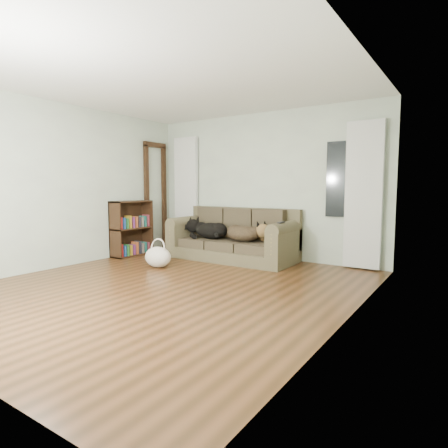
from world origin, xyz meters
The scene contains 15 objects.
floor centered at (0.00, 0.00, 0.00)m, with size 5.00×5.00×0.00m, color #39220E.
ceiling centered at (0.00, 0.00, 2.60)m, with size 5.00×5.00×0.00m, color white.
wall_back centered at (0.00, 2.50, 1.30)m, with size 4.50×0.04×2.60m, color beige.
wall_left centered at (-2.25, 0.00, 1.30)m, with size 0.04×5.00×2.60m, color beige.
wall_right centered at (2.25, 0.00, 1.30)m, with size 0.04×5.00×2.60m, color beige.
curtain_left centered at (-1.70, 2.42, 1.15)m, with size 0.55×0.08×2.25m, color silver.
curtain_right centered at (1.80, 2.42, 1.15)m, with size 0.55×0.08×2.25m, color silver.
window_pane centered at (1.45, 2.47, 1.40)m, with size 0.50×0.03×1.20m, color black.
door_casing centered at (-2.20, 2.05, 1.05)m, with size 0.07×0.60×2.10m, color black.
sofa centered at (-0.32, 1.97, 0.45)m, with size 2.26×0.98×0.92m, color #3B3328.
dog_black_lab centered at (-0.78, 1.94, 0.48)m, with size 0.69×0.48×0.29m, color black.
dog_shepherd centered at (-0.03, 1.96, 0.49)m, with size 0.67×0.47×0.29m, color black.
tv_remote centered at (0.73, 1.78, 0.73)m, with size 0.05×0.19×0.02m, color black.
tote_bag centered at (-0.93, 0.77, 0.16)m, with size 0.46×0.35×0.33m, color beige.
bookshelf centered at (-2.09, 1.29, 0.50)m, with size 0.31×0.82×1.02m, color black.
Camera 1 is at (3.20, -3.53, 1.27)m, focal length 30.00 mm.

